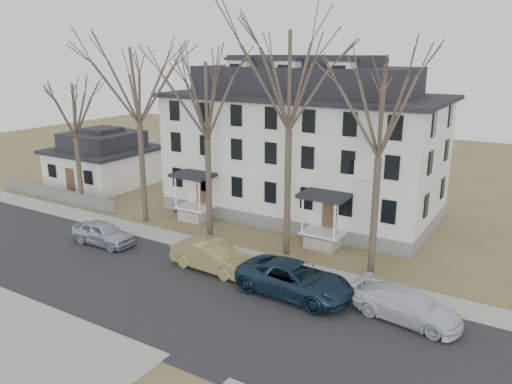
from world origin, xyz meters
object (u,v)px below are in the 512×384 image
Objects in this scene: tree_mid_right at (382,105)px; tree_mid_left at (206,95)px; car_white at (407,306)px; bicycle_left at (178,209)px; small_house at (104,161)px; tree_center at (290,74)px; tree_bungalow at (73,107)px; car_tan at (212,257)px; car_navy at (295,280)px; boarding_house at (303,145)px; tree_far_left at (137,81)px; car_silver at (103,233)px.

tree_mid_left is at bearing 180.00° from tree_mid_right.
tree_mid_left is at bearing 81.67° from car_white.
car_white is at bearing -79.20° from bicycle_left.
tree_mid_left reaches higher than bicycle_left.
small_house reaches higher than car_white.
tree_center is at bearing 180.00° from tree_mid_right.
tree_bungalow is at bearing 180.00° from tree_mid_right.
car_tan is 5.51m from car_navy.
boarding_house is 1.52× the size of tree_far_left.
small_house is at bearing 159.97° from tree_mid_left.
car_tan is 0.83× the size of car_navy.
boarding_house reaches higher than car_silver.
tree_mid_right reaches higher than car_navy.
tree_mid_left reaches higher than car_navy.
car_white is at bearing -89.58° from car_silver.
tree_mid_left reaches higher than boarding_house.
tree_far_left is 6.05m from tree_mid_left.
car_white is at bearing -82.41° from car_navy.
tree_mid_left is 2.47× the size of car_tan.
car_navy is (5.50, -0.27, 0.01)m from car_tan.
bicycle_left is (-4.82, 2.38, -9.10)m from tree_mid_left.
tree_mid_left is 6.18m from tree_center.
small_house is 0.81× the size of tree_bungalow.
bicycle_left is at bearing 171.71° from tree_mid_right.
tree_far_left is 7.14× the size of bicycle_left.
small_house is at bearing 79.60° from car_white.
tree_bungalow reaches higher than car_white.
tree_far_left is at bearing 0.00° from tree_bungalow.
boarding_house reaches higher than bicycle_left.
car_silver is at bearing -152.03° from bicycle_left.
boarding_house is 2.39× the size of small_house.
car_white is at bearing -11.65° from tree_far_left.
tree_mid_right reaches higher than car_white.
small_house is at bearing 164.92° from tree_center.
tree_center is 1.36× the size of tree_bungalow.
tree_center reaches higher than tree_far_left.
car_silver is at bearing -31.86° from tree_bungalow.
bicycle_left is (-8.31, 6.85, -0.35)m from car_tan.
car_tan is at bearing 89.94° from car_navy.
car_navy is (8.99, -4.75, -8.74)m from tree_mid_left.
car_white is (20.67, -4.26, -9.60)m from tree_far_left.
tree_mid_left and tree_mid_right have the same top height.
tree_center is 7.65× the size of bicycle_left.
boarding_house is 4.60× the size of car_silver.
tree_far_left is 14.15m from car_tan.
tree_mid_right is (11.50, 0.00, 0.00)m from tree_mid_left.
tree_far_left is at bearing 75.16° from car_navy.
car_navy is at bearing -17.57° from tree_far_left.
small_house is at bearing 150.61° from tree_far_left.
car_silver is at bearing -121.50° from boarding_house.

